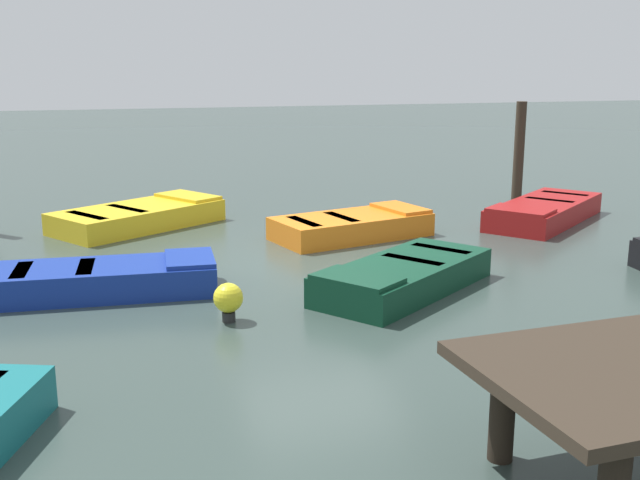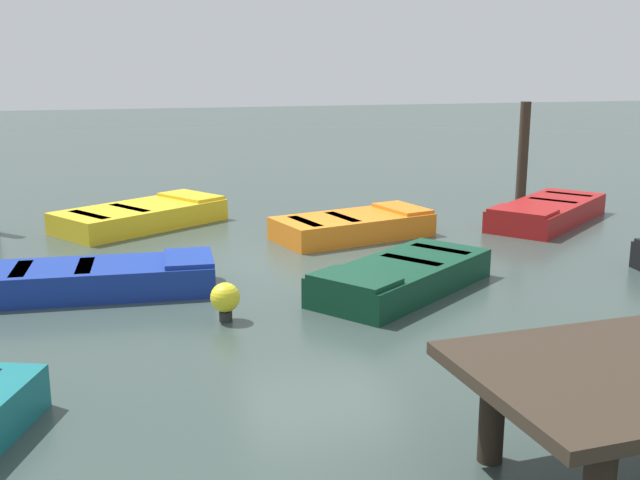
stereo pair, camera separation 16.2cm
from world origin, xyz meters
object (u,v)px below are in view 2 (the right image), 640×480
Objects in this scene: rowboat_yellow at (142,215)px; rowboat_dark_green at (402,276)px; rowboat_orange at (354,226)px; marker_buoy at (225,299)px; mooring_piling_near_right at (523,151)px; rowboat_red at (547,212)px; rowboat_blue at (105,277)px.

rowboat_yellow is 1.12× the size of rowboat_dark_green.
marker_buoy reaches higher than rowboat_orange.
rowboat_orange is 4.80m from marker_buoy.
marker_buoy is (2.85, 3.86, 0.07)m from rowboat_orange.
rowboat_orange is 5.53m from mooring_piling_near_right.
rowboat_red is at bearing -177.43° from rowboat_dark_green.
rowboat_orange is at bearing -132.48° from rowboat_dark_green.
rowboat_orange is 0.89× the size of rowboat_red.
rowboat_red is at bearing -149.15° from marker_buoy.
rowboat_blue is at bearing 28.45° from mooring_piling_near_right.
rowboat_blue is 2.11m from marker_buoy.
rowboat_red is 7.99m from marker_buoy.
rowboat_yellow and rowboat_blue have the same top height.
rowboat_yellow is at bearing -94.43° from rowboat_dark_green.
rowboat_blue is at bearing -48.32° from marker_buoy.
marker_buoy reaches higher than rowboat_red.
mooring_piling_near_right is 10.05m from marker_buoy.
rowboat_dark_green is (0.36, 3.27, -0.00)m from rowboat_orange.
marker_buoy reaches higher than rowboat_dark_green.
rowboat_orange is at bearing 31.89° from rowboat_blue.
marker_buoy is (-0.74, 5.79, 0.07)m from rowboat_yellow.
rowboat_blue is at bearing -21.38° from rowboat_red.
rowboat_orange and rowboat_blue have the same top height.
rowboat_blue is 0.90× the size of rowboat_red.
rowboat_yellow is 6.13m from rowboat_dark_green.
rowboat_red is at bearing 20.64° from rowboat_blue.
mooring_piling_near_right is (-4.79, -2.62, 0.88)m from rowboat_orange.
rowboat_yellow is at bearing -82.75° from marker_buoy.
mooring_piling_near_right reaches higher than marker_buoy.
rowboat_orange is (-3.59, 1.93, 0.00)m from rowboat_yellow.
rowboat_dark_green is 6.31× the size of marker_buoy.
rowboat_yellow is at bearing 4.67° from mooring_piling_near_right.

